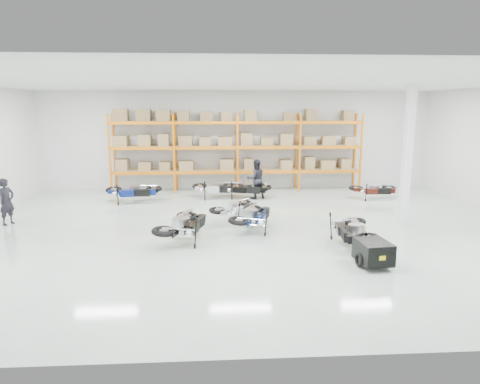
{
  "coord_description": "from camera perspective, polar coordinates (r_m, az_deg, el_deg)",
  "views": [
    {
      "loc": [
        -1.03,
        -12.91,
        3.82
      ],
      "look_at": [
        -0.21,
        0.56,
        1.1
      ],
      "focal_mm": 32.0,
      "sensor_mm": 36.0,
      "label": 1
    }
  ],
  "objects": [
    {
      "name": "room",
      "position": [
        13.05,
        1.09,
        4.48
      ],
      "size": [
        18.0,
        18.0,
        18.0
      ],
      "color": "silver",
      "rests_on": "ground"
    },
    {
      "name": "pallet_rack",
      "position": [
        19.45,
        -0.42,
        6.78
      ],
      "size": [
        11.28,
        0.98,
        3.62
      ],
      "color": "orange",
      "rests_on": "ground"
    },
    {
      "name": "structural_column",
      "position": [
        14.87,
        21.4,
        4.55
      ],
      "size": [
        0.25,
        0.25,
        4.5
      ],
      "primitive_type": "cube",
      "color": "white",
      "rests_on": "ground"
    },
    {
      "name": "moto_blue_centre",
      "position": [
        13.32,
        1.82,
        -2.66
      ],
      "size": [
        1.56,
        2.13,
        1.24
      ],
      "primitive_type": null,
      "rotation": [
        0.0,
        -0.09,
        2.79
      ],
      "color": "#061744",
      "rests_on": "ground"
    },
    {
      "name": "moto_silver_left",
      "position": [
        14.5,
        -0.5,
        -1.71
      ],
      "size": [
        1.79,
        1.88,
        1.13
      ],
      "primitive_type": null,
      "rotation": [
        0.0,
        -0.09,
        2.43
      ],
      "color": "#B7B9BF",
      "rests_on": "ground"
    },
    {
      "name": "moto_black_far_left",
      "position": [
        12.34,
        -7.44,
        -3.76
      ],
      "size": [
        1.58,
        2.22,
        1.3
      ],
      "primitive_type": null,
      "rotation": [
        0.0,
        -0.09,
        2.82
      ],
      "color": "black",
      "rests_on": "ground"
    },
    {
      "name": "moto_touring_right",
      "position": [
        12.25,
        14.77,
        -4.37
      ],
      "size": [
        1.15,
        1.97,
        1.21
      ],
      "primitive_type": null,
      "rotation": [
        0.0,
        -0.09,
        -0.12
      ],
      "color": "black",
      "rests_on": "ground"
    },
    {
      "name": "trailer",
      "position": [
        10.88,
        17.34,
        -7.66
      ],
      "size": [
        0.8,
        1.51,
        0.63
      ],
      "rotation": [
        0.0,
        0.0,
        0.11
      ],
      "color": "black",
      "rests_on": "ground"
    },
    {
      "name": "moto_back_a",
      "position": [
        17.7,
        -14.06,
        0.52
      ],
      "size": [
        1.97,
        1.06,
        1.25
      ],
      "primitive_type": null,
      "rotation": [
        0.0,
        -0.09,
        1.63
      ],
      "color": "navy",
      "rests_on": "ground"
    },
    {
      "name": "moto_back_b",
      "position": [
        18.01,
        -3.0,
        0.97
      ],
      "size": [
        1.89,
        0.98,
        1.2
      ],
      "primitive_type": null,
      "rotation": [
        0.0,
        -0.09,
        1.54
      ],
      "color": "#B0B3BA",
      "rests_on": "ground"
    },
    {
      "name": "moto_back_c",
      "position": [
        17.94,
        0.8,
        0.9
      ],
      "size": [
        1.98,
        1.34,
        1.17
      ],
      "primitive_type": null,
      "rotation": [
        0.0,
        -0.09,
        1.3
      ],
      "color": "black",
      "rests_on": "ground"
    },
    {
      "name": "moto_back_d",
      "position": [
        18.63,
        17.45,
        0.65
      ],
      "size": [
        1.72,
        0.9,
        1.1
      ],
      "primitive_type": null,
      "rotation": [
        0.0,
        -0.09,
        1.53
      ],
      "color": "#3C110C",
      "rests_on": "ground"
    },
    {
      "name": "person_left",
      "position": [
        15.85,
        -28.67,
        -1.13
      ],
      "size": [
        0.57,
        0.66,
        1.53
      ],
      "primitive_type": "imported",
      "rotation": [
        0.0,
        0.0,
        1.15
      ],
      "color": "black",
      "rests_on": "ground"
    },
    {
      "name": "person_back",
      "position": [
        17.89,
        2.11,
        1.74
      ],
      "size": [
        0.93,
        0.8,
        1.65
      ],
      "primitive_type": "imported",
      "rotation": [
        0.0,
        0.0,
        3.38
      ],
      "color": "black",
      "rests_on": "ground"
    }
  ]
}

